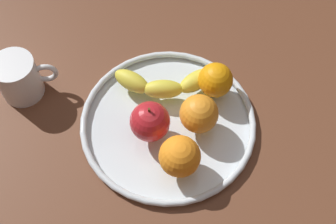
{
  "coord_description": "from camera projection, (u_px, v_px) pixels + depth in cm",
  "views": [
    {
      "loc": [
        -6.52,
        -40.42,
        74.4
      ],
      "look_at": [
        0.0,
        0.0,
        4.8
      ],
      "focal_mm": 47.99,
      "sensor_mm": 36.0,
      "label": 1
    }
  ],
  "objects": [
    {
      "name": "orange_center",
      "position": [
        199.0,
        114.0,
        0.8
      ],
      "size": [
        7.06,
        7.06,
        7.06
      ],
      "primitive_type": "sphere",
      "color": "orange",
      "rests_on": "fruit_bowl"
    },
    {
      "name": "orange_back_right",
      "position": [
        180.0,
        156.0,
        0.76
      ],
      "size": [
        7.24,
        7.24,
        7.24
      ],
      "primitive_type": "sphere",
      "color": "orange",
      "rests_on": "fruit_bowl"
    },
    {
      "name": "fruit_bowl",
      "position": [
        168.0,
        122.0,
        0.84
      ],
      "size": [
        32.92,
        32.92,
        1.8
      ],
      "color": "silver",
      "rests_on": "ground_plane"
    },
    {
      "name": "orange_back_left",
      "position": [
        215.0,
        80.0,
        0.84
      ],
      "size": [
        6.6,
        6.6,
        6.6
      ],
      "primitive_type": "sphere",
      "color": "orange",
      "rests_on": "fruit_bowl"
    },
    {
      "name": "banana",
      "position": [
        166.0,
        83.0,
        0.85
      ],
      "size": [
        20.83,
        8.97,
        3.6
      ],
      "rotation": [
        0.0,
        0.0,
        -0.15
      ],
      "color": "yellow",
      "rests_on": "fruit_bowl"
    },
    {
      "name": "ambient_mug",
      "position": [
        19.0,
        78.0,
        0.85
      ],
      "size": [
        11.72,
        8.08,
        8.81
      ],
      "color": "white",
      "rests_on": "ground_plane"
    },
    {
      "name": "ground_plane",
      "position": [
        168.0,
        130.0,
        0.87
      ],
      "size": [
        156.09,
        156.09,
        4.0
      ],
      "primitive_type": "cube",
      "color": "brown"
    },
    {
      "name": "apple",
      "position": [
        150.0,
        122.0,
        0.79
      ],
      "size": [
        7.25,
        7.25,
        8.05
      ],
      "color": "red",
      "rests_on": "fruit_bowl"
    }
  ]
}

